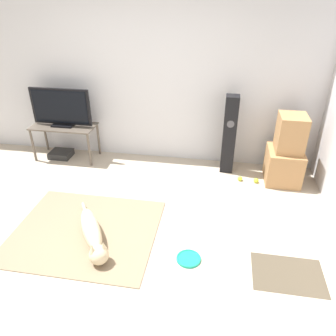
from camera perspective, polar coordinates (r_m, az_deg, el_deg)
The scene contains 14 objects.
ground_plane at distance 3.68m, azimuth -11.99°, elevation -12.50°, with size 12.00×12.00×0.00m, color #B2A38E.
wall_back at distance 4.88m, azimuth -4.81°, elevation 15.88°, with size 8.00×0.06×2.55m.
area_rug at distance 3.84m, azimuth -14.18°, elevation -10.56°, with size 1.58×1.35×0.01m.
dog at distance 3.61m, azimuth -13.00°, elevation -11.12°, with size 0.64×0.96×0.26m.
frisbee at distance 3.42m, azimuth 3.61°, elevation -15.46°, with size 0.25×0.25×0.03m.
cardboard_box_lower at distance 4.77m, azimuth 19.43°, elevation 0.42°, with size 0.46×0.52×0.47m.
cardboard_box_upper at distance 4.58m, azimuth 20.63°, elevation 5.68°, with size 0.35×0.39×0.49m.
floor_speaker at distance 4.69m, azimuth 10.62°, elevation 5.69°, with size 0.18×0.19×1.13m.
tv_stand at distance 5.27m, azimuth -17.60°, elevation 6.32°, with size 0.96×0.45×0.54m.
tv at distance 5.15m, azimuth -18.18°, elevation 9.92°, with size 0.91×0.20×0.57m.
tennis_ball_by_boxes at distance 4.70m, azimuth 12.43°, elevation -1.80°, with size 0.07×0.07×0.07m.
tennis_ball_near_speaker at distance 4.70m, azimuth 15.09°, elevation -2.12°, with size 0.07×0.07×0.07m.
game_console at distance 5.49m, azimuth -18.11°, elevation 2.33°, with size 0.33×0.29×0.09m.
door_mat at distance 3.48m, azimuth 20.15°, elevation -16.97°, with size 0.67×0.48×0.01m.
Camera 1 is at (1.18, -2.50, 2.43)m, focal length 35.00 mm.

